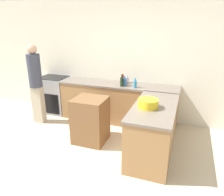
{
  "coord_description": "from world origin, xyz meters",
  "views": [
    {
      "loc": [
        1.45,
        -2.42,
        2.2
      ],
      "look_at": [
        0.23,
        0.96,
        0.93
      ],
      "focal_mm": 35.0,
      "sensor_mm": 36.0,
      "label": 1
    }
  ],
  "objects_px": {
    "vinegar_bottle_clear": "(127,80)",
    "person_by_range": "(36,81)",
    "range_oven": "(55,95)",
    "mixing_bowl": "(148,103)",
    "wine_bottle_dark": "(122,82)",
    "island_table": "(90,120)",
    "water_bottle_blue": "(125,82)",
    "hot_sauce_bottle": "(123,80)",
    "dish_soap_bottle": "(135,84)"
  },
  "relations": [
    {
      "from": "range_oven",
      "to": "wine_bottle_dark",
      "type": "bearing_deg",
      "value": -4.65
    },
    {
      "from": "range_oven",
      "to": "dish_soap_bottle",
      "type": "xyz_separation_m",
      "value": [
        2.12,
        -0.16,
        0.52
      ]
    },
    {
      "from": "water_bottle_blue",
      "to": "wine_bottle_dark",
      "type": "xyz_separation_m",
      "value": [
        -0.04,
        -0.09,
        0.02
      ]
    },
    {
      "from": "wine_bottle_dark",
      "to": "person_by_range",
      "type": "bearing_deg",
      "value": -164.14
    },
    {
      "from": "wine_bottle_dark",
      "to": "water_bottle_blue",
      "type": "bearing_deg",
      "value": 67.81
    },
    {
      "from": "mixing_bowl",
      "to": "water_bottle_blue",
      "type": "xyz_separation_m",
      "value": [
        -0.72,
        1.12,
        0.01
      ]
    },
    {
      "from": "wine_bottle_dark",
      "to": "hot_sauce_bottle",
      "type": "bearing_deg",
      "value": 101.32
    },
    {
      "from": "island_table",
      "to": "person_by_range",
      "type": "relative_size",
      "value": 0.49
    },
    {
      "from": "range_oven",
      "to": "vinegar_bottle_clear",
      "type": "bearing_deg",
      "value": 4.86
    },
    {
      "from": "range_oven",
      "to": "dish_soap_bottle",
      "type": "distance_m",
      "value": 2.18
    },
    {
      "from": "mixing_bowl",
      "to": "wine_bottle_dark",
      "type": "height_order",
      "value": "wine_bottle_dark"
    },
    {
      "from": "hot_sauce_bottle",
      "to": "dish_soap_bottle",
      "type": "height_order",
      "value": "hot_sauce_bottle"
    },
    {
      "from": "range_oven",
      "to": "mixing_bowl",
      "type": "distance_m",
      "value": 2.89
    },
    {
      "from": "island_table",
      "to": "wine_bottle_dark",
      "type": "relative_size",
      "value": 3.36
    },
    {
      "from": "vinegar_bottle_clear",
      "to": "person_by_range",
      "type": "bearing_deg",
      "value": -155.9
    },
    {
      "from": "range_oven",
      "to": "hot_sauce_bottle",
      "type": "height_order",
      "value": "hot_sauce_bottle"
    },
    {
      "from": "hot_sauce_bottle",
      "to": "person_by_range",
      "type": "distance_m",
      "value": 1.91
    },
    {
      "from": "range_oven",
      "to": "dish_soap_bottle",
      "type": "relative_size",
      "value": 4.44
    },
    {
      "from": "island_table",
      "to": "water_bottle_blue",
      "type": "relative_size",
      "value": 4.3
    },
    {
      "from": "range_oven",
      "to": "person_by_range",
      "type": "distance_m",
      "value": 0.84
    },
    {
      "from": "vinegar_bottle_clear",
      "to": "range_oven",
      "type": "bearing_deg",
      "value": -175.14
    },
    {
      "from": "dish_soap_bottle",
      "to": "island_table",
      "type": "bearing_deg",
      "value": -125.42
    },
    {
      "from": "range_oven",
      "to": "vinegar_bottle_clear",
      "type": "xyz_separation_m",
      "value": [
        1.85,
        0.16,
        0.51
      ]
    },
    {
      "from": "dish_soap_bottle",
      "to": "water_bottle_blue",
      "type": "relative_size",
      "value": 1.01
    },
    {
      "from": "island_table",
      "to": "hot_sauce_bottle",
      "type": "relative_size",
      "value": 4.08
    },
    {
      "from": "wine_bottle_dark",
      "to": "person_by_range",
      "type": "height_order",
      "value": "person_by_range"
    },
    {
      "from": "dish_soap_bottle",
      "to": "wine_bottle_dark",
      "type": "xyz_separation_m",
      "value": [
        -0.29,
        0.01,
        0.02
      ]
    },
    {
      "from": "range_oven",
      "to": "hot_sauce_bottle",
      "type": "bearing_deg",
      "value": 2.01
    },
    {
      "from": "hot_sauce_bottle",
      "to": "wine_bottle_dark",
      "type": "relative_size",
      "value": 0.82
    },
    {
      "from": "person_by_range",
      "to": "mixing_bowl",
      "type": "bearing_deg",
      "value": -11.37
    },
    {
      "from": "island_table",
      "to": "water_bottle_blue",
      "type": "distance_m",
      "value": 1.18
    },
    {
      "from": "vinegar_bottle_clear",
      "to": "person_by_range",
      "type": "distance_m",
      "value": 2.01
    },
    {
      "from": "island_table",
      "to": "range_oven",
      "type": "bearing_deg",
      "value": 144.96
    },
    {
      "from": "hot_sauce_bottle",
      "to": "island_table",
      "type": "bearing_deg",
      "value": -104.87
    },
    {
      "from": "island_table",
      "to": "wine_bottle_dark",
      "type": "distance_m",
      "value": 1.11
    },
    {
      "from": "hot_sauce_bottle",
      "to": "wine_bottle_dark",
      "type": "height_order",
      "value": "wine_bottle_dark"
    },
    {
      "from": "wine_bottle_dark",
      "to": "range_oven",
      "type": "bearing_deg",
      "value": 175.35
    },
    {
      "from": "dish_soap_bottle",
      "to": "water_bottle_blue",
      "type": "height_order",
      "value": "dish_soap_bottle"
    },
    {
      "from": "range_oven",
      "to": "island_table",
      "type": "relative_size",
      "value": 1.04
    },
    {
      "from": "mixing_bowl",
      "to": "hot_sauce_bottle",
      "type": "xyz_separation_m",
      "value": [
        -0.8,
        1.24,
        0.01
      ]
    },
    {
      "from": "island_table",
      "to": "mixing_bowl",
      "type": "xyz_separation_m",
      "value": [
        1.1,
        -0.14,
        0.53
      ]
    },
    {
      "from": "mixing_bowl",
      "to": "dish_soap_bottle",
      "type": "distance_m",
      "value": 1.12
    },
    {
      "from": "mixing_bowl",
      "to": "vinegar_bottle_clear",
      "type": "height_order",
      "value": "vinegar_bottle_clear"
    },
    {
      "from": "island_table",
      "to": "hot_sauce_bottle",
      "type": "height_order",
      "value": "hot_sauce_bottle"
    },
    {
      "from": "range_oven",
      "to": "dish_soap_bottle",
      "type": "bearing_deg",
      "value": -4.36
    },
    {
      "from": "range_oven",
      "to": "wine_bottle_dark",
      "type": "distance_m",
      "value": 1.91
    },
    {
      "from": "mixing_bowl",
      "to": "wine_bottle_dark",
      "type": "relative_size",
      "value": 1.26
    },
    {
      "from": "dish_soap_bottle",
      "to": "vinegar_bottle_clear",
      "type": "xyz_separation_m",
      "value": [
        -0.27,
        0.32,
        -0.01
      ]
    },
    {
      "from": "mixing_bowl",
      "to": "vinegar_bottle_clear",
      "type": "relative_size",
      "value": 1.79
    },
    {
      "from": "vinegar_bottle_clear",
      "to": "wine_bottle_dark",
      "type": "distance_m",
      "value": 0.31
    }
  ]
}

